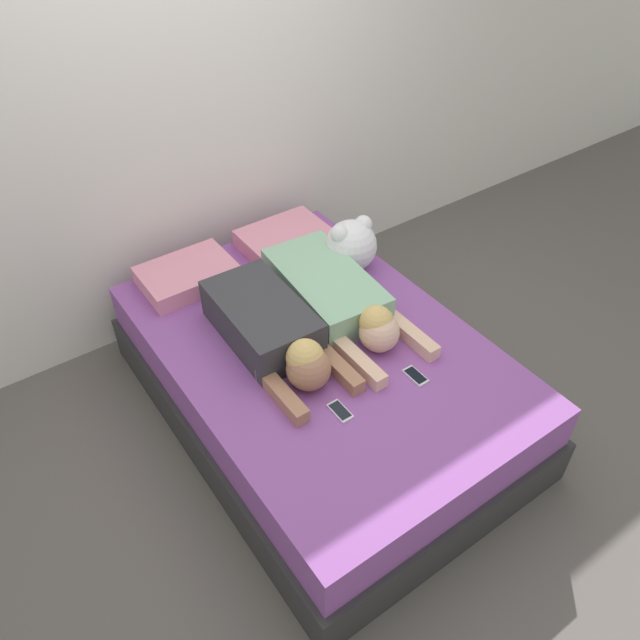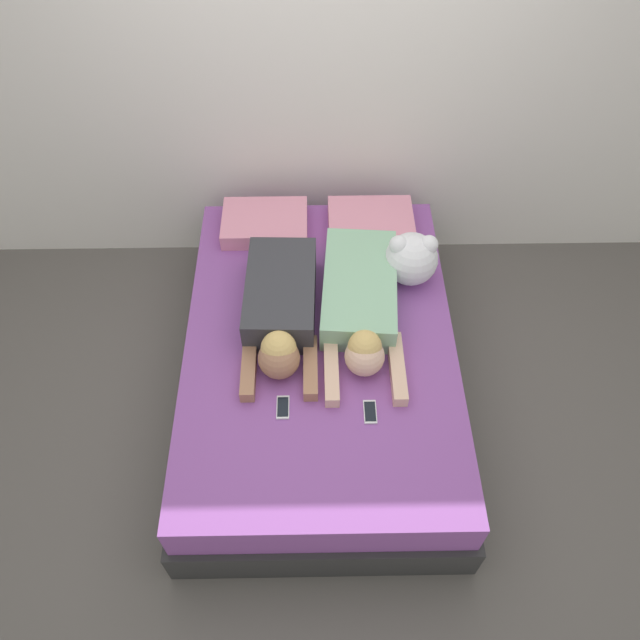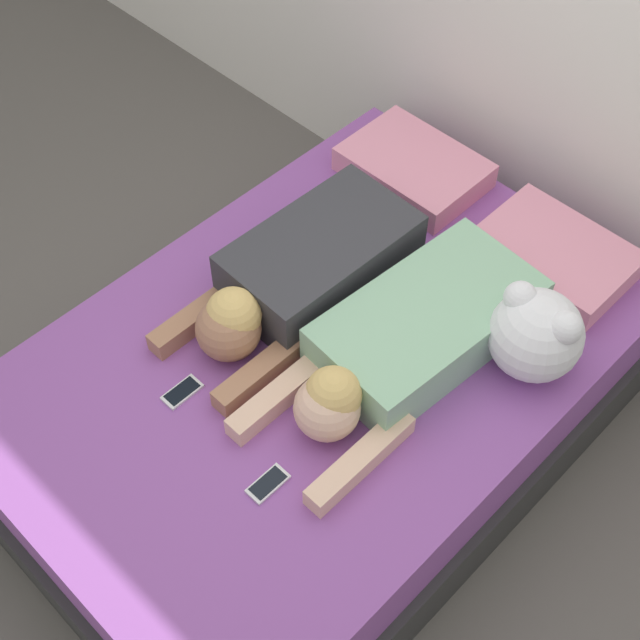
% 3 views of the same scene
% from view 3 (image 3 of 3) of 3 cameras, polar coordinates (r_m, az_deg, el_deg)
% --- Properties ---
extents(ground_plane, '(12.00, 12.00, 0.00)m').
position_cam_3_polar(ground_plane, '(3.27, -0.00, -7.23)').
color(ground_plane, '#5B5651').
extents(bed, '(1.46, 2.12, 0.51)m').
position_cam_3_polar(bed, '(3.06, -0.00, -4.79)').
color(bed, '#2D2D2D').
rests_on(bed, ground_plane).
extents(pillow_head_left, '(0.50, 0.36, 0.10)m').
position_cam_3_polar(pillow_head_left, '(3.37, 6.02, 9.69)').
color(pillow_head_left, pink).
rests_on(pillow_head_left, bed).
extents(pillow_head_right, '(0.50, 0.36, 0.10)m').
position_cam_3_polar(pillow_head_right, '(3.14, 14.78, 4.04)').
color(pillow_head_right, pink).
rests_on(pillow_head_right, bed).
extents(person_left, '(0.38, 0.92, 0.24)m').
position_cam_3_polar(person_left, '(2.90, -1.45, 2.80)').
color(person_left, '#333338').
rests_on(person_left, bed).
extents(person_right, '(0.44, 1.06, 0.23)m').
position_cam_3_polar(person_right, '(2.76, 5.35, -1.53)').
color(person_right, '#8CBF99').
rests_on(person_right, bed).
extents(cell_phone_left, '(0.06, 0.13, 0.01)m').
position_cam_3_polar(cell_phone_left, '(2.78, -8.82, -4.57)').
color(cell_phone_left, silver).
rests_on(cell_phone_left, bed).
extents(cell_phone_right, '(0.06, 0.13, 0.01)m').
position_cam_3_polar(cell_phone_right, '(2.58, -3.35, -10.42)').
color(cell_phone_right, silver).
rests_on(cell_phone_right, bed).
extents(plush_toy, '(0.29, 0.29, 0.31)m').
position_cam_3_polar(plush_toy, '(2.76, 13.66, -0.85)').
color(plush_toy, white).
rests_on(plush_toy, bed).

